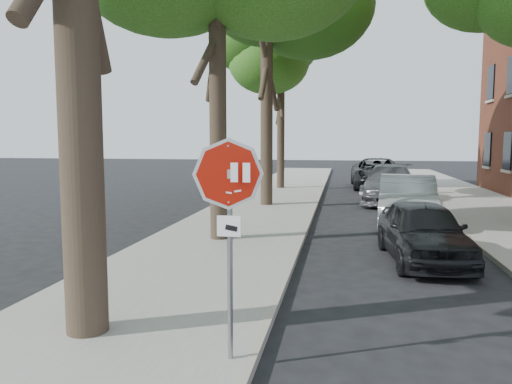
# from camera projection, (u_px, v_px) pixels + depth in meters

# --- Properties ---
(ground) EXTENTS (120.00, 120.00, 0.00)m
(ground) POSITION_uv_depth(u_px,v_px,m) (289.00, 372.00, 5.82)
(ground) COLOR black
(ground) RESTS_ON ground
(sidewalk_left) EXTENTS (4.00, 55.00, 0.12)m
(sidewalk_left) POSITION_uv_depth(u_px,v_px,m) (255.00, 213.00, 18.00)
(sidewalk_left) COLOR gray
(sidewalk_left) RESTS_ON ground
(sidewalk_right) EXTENTS (4.00, 55.00, 0.12)m
(sidewalk_right) POSITION_uv_depth(u_px,v_px,m) (507.00, 219.00, 16.55)
(sidewalk_right) COLOR gray
(sidewalk_right) RESTS_ON ground
(curb_left) EXTENTS (0.12, 55.00, 0.13)m
(curb_left) POSITION_uv_depth(u_px,v_px,m) (312.00, 214.00, 17.65)
(curb_left) COLOR #9E9384
(curb_left) RESTS_ON ground
(curb_right) EXTENTS (0.12, 55.00, 0.13)m
(curb_right) POSITION_uv_depth(u_px,v_px,m) (442.00, 218.00, 16.90)
(curb_right) COLOR #9E9384
(curb_right) RESTS_ON ground
(stop_sign) EXTENTS (0.76, 0.34, 2.61)m
(stop_sign) POSITION_uv_depth(u_px,v_px,m) (229.00, 206.00, 5.71)
(stop_sign) COLOR gray
(stop_sign) RESTS_ON sidewalk_left
(tree_mid_b) EXTENTS (5.88, 5.46, 10.36)m
(tree_mid_b) POSITION_uv_depth(u_px,v_px,m) (267.00, 2.00, 19.23)
(tree_mid_b) COLOR black
(tree_mid_b) RESTS_ON sidewalk_left
(tree_far) EXTENTS (5.29, 4.91, 9.33)m
(tree_far) POSITION_uv_depth(u_px,v_px,m) (281.00, 53.00, 26.21)
(tree_far) COLOR black
(tree_far) RESTS_ON sidewalk_left
(car_a) EXTENTS (1.92, 4.10, 1.36)m
(car_a) POSITION_uv_depth(u_px,v_px,m) (423.00, 231.00, 11.07)
(car_a) COLOR black
(car_a) RESTS_ON ground
(car_b) EXTENTS (2.11, 4.92, 1.58)m
(car_b) POSITION_uv_depth(u_px,v_px,m) (407.00, 201.00, 15.69)
(car_b) COLOR #A1A5A9
(car_b) RESTS_ON ground
(car_c) EXTENTS (2.86, 5.74, 1.60)m
(car_c) POSITION_uv_depth(u_px,v_px,m) (390.00, 184.00, 21.40)
(car_c) COLOR #47484C
(car_c) RESTS_ON ground
(car_d) EXTENTS (2.86, 6.03, 1.66)m
(car_d) POSITION_uv_depth(u_px,v_px,m) (378.00, 173.00, 27.68)
(car_d) COLOR black
(car_d) RESTS_ON ground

